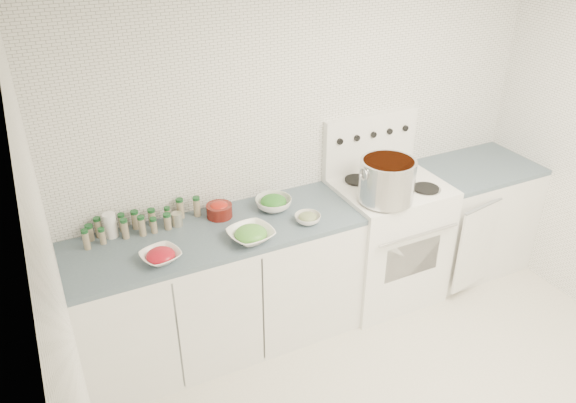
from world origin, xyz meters
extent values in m
cube|color=white|center=(0.00, 1.51, 1.25)|extent=(3.50, 0.02, 2.50)
cube|color=white|center=(-1.76, 0.00, 1.25)|extent=(0.02, 3.00, 2.50)
cube|color=white|center=(-0.82, 1.19, 0.43)|extent=(1.85, 0.62, 0.86)
cube|color=#404F60|center=(-0.82, 1.19, 0.88)|extent=(1.85, 0.62, 0.03)
cube|color=white|center=(0.48, 1.18, 0.46)|extent=(0.76, 0.65, 0.92)
cube|color=black|center=(0.48, 0.86, 0.50)|extent=(0.45, 0.01, 0.28)
cylinder|color=silver|center=(0.48, 0.82, 0.72)|extent=(0.65, 0.02, 0.02)
cube|color=white|center=(0.48, 1.18, 0.93)|extent=(0.76, 0.65, 0.01)
cube|color=white|center=(0.48, 1.47, 1.15)|extent=(0.76, 0.06, 0.43)
cylinder|color=silver|center=(0.30, 1.02, 0.94)|extent=(0.21, 0.21, 0.01)
cylinder|color=black|center=(0.30, 1.02, 0.94)|extent=(0.18, 0.18, 0.01)
cylinder|color=silver|center=(0.66, 1.02, 0.94)|extent=(0.21, 0.21, 0.01)
cylinder|color=black|center=(0.66, 1.02, 0.94)|extent=(0.18, 0.18, 0.01)
cylinder|color=silver|center=(0.30, 1.33, 0.94)|extent=(0.21, 0.21, 0.01)
cylinder|color=black|center=(0.30, 1.33, 0.94)|extent=(0.18, 0.18, 0.01)
cylinder|color=silver|center=(0.66, 1.33, 0.94)|extent=(0.21, 0.21, 0.01)
cylinder|color=black|center=(0.66, 1.33, 0.94)|extent=(0.18, 0.18, 0.01)
cylinder|color=black|center=(0.20, 1.44, 1.22)|extent=(0.04, 0.02, 0.04)
cylinder|color=black|center=(0.34, 1.44, 1.22)|extent=(0.04, 0.02, 0.04)
cylinder|color=black|center=(0.48, 1.44, 1.22)|extent=(0.04, 0.02, 0.04)
cylinder|color=black|center=(0.62, 1.44, 1.22)|extent=(0.04, 0.02, 0.04)
cylinder|color=black|center=(0.76, 1.44, 1.22)|extent=(0.04, 0.02, 0.04)
cube|color=white|center=(1.30, 1.19, 0.43)|extent=(0.89, 0.62, 0.86)
cube|color=#404F60|center=(1.30, 1.19, 0.88)|extent=(0.89, 0.62, 0.03)
cube|color=white|center=(1.07, 0.85, 0.43)|extent=(0.40, 0.08, 0.70)
cylinder|color=silver|center=(0.31, 1.00, 1.09)|extent=(0.37, 0.37, 0.28)
cylinder|color=#CC581C|center=(0.31, 1.00, 1.21)|extent=(0.33, 0.33, 0.03)
torus|color=silver|center=(0.12, 1.00, 1.17)|extent=(0.01, 0.09, 0.09)
torus|color=silver|center=(0.50, 1.00, 1.17)|extent=(0.01, 0.09, 0.09)
imported|color=white|center=(-1.21, 1.04, 0.93)|extent=(0.27, 0.27, 0.05)
ellipsoid|color=#B60F21|center=(-1.21, 1.04, 0.94)|extent=(0.16, 0.16, 0.07)
imported|color=white|center=(-0.66, 1.01, 0.93)|extent=(0.31, 0.31, 0.07)
ellipsoid|color=#367C28|center=(-0.66, 1.01, 0.95)|extent=(0.19, 0.19, 0.09)
imported|color=white|center=(-0.38, 1.29, 0.94)|extent=(0.28, 0.28, 0.08)
ellipsoid|color=#215F1B|center=(-0.38, 1.29, 0.96)|extent=(0.17, 0.17, 0.08)
imported|color=white|center=(-0.26, 1.04, 0.93)|extent=(0.21, 0.21, 0.05)
ellipsoid|color=#2C481C|center=(-0.26, 1.04, 0.94)|extent=(0.12, 0.12, 0.05)
cylinder|color=#57140F|center=(-0.74, 1.35, 0.94)|extent=(0.17, 0.17, 0.08)
ellipsoid|color=#A40B13|center=(-0.74, 1.35, 0.97)|extent=(0.12, 0.12, 0.06)
cylinder|color=white|center=(-1.41, 1.42, 0.98)|extent=(0.09, 0.09, 0.16)
cylinder|color=#B8B19C|center=(-1.02, 1.36, 0.94)|extent=(0.07, 0.07, 0.09)
cylinder|color=gray|center=(-1.54, 1.43, 0.94)|extent=(0.05, 0.05, 0.09)
cylinder|color=#13441E|center=(-1.54, 1.43, 1.00)|extent=(0.05, 0.05, 0.02)
cylinder|color=gray|center=(-1.48, 1.45, 0.96)|extent=(0.04, 0.04, 0.12)
cylinder|color=#13441E|center=(-1.48, 1.45, 1.03)|extent=(0.04, 0.04, 0.02)
cylinder|color=gray|center=(-1.34, 1.45, 0.95)|extent=(0.04, 0.04, 0.10)
cylinder|color=#13441E|center=(-1.34, 1.45, 1.01)|extent=(0.04, 0.04, 0.02)
cylinder|color=gray|center=(-1.26, 1.45, 0.95)|extent=(0.05, 0.05, 0.11)
cylinder|color=#13441E|center=(-1.26, 1.45, 1.02)|extent=(0.05, 0.05, 0.02)
cylinder|color=gray|center=(-1.16, 1.44, 0.95)|extent=(0.05, 0.05, 0.10)
cylinder|color=#13441E|center=(-1.16, 1.44, 1.01)|extent=(0.05, 0.05, 0.02)
cylinder|color=gray|center=(-1.06, 1.43, 0.95)|extent=(0.04, 0.04, 0.09)
cylinder|color=#13441E|center=(-1.06, 1.43, 1.00)|extent=(0.04, 0.04, 0.02)
cylinder|color=gray|center=(-0.97, 1.45, 0.96)|extent=(0.05, 0.05, 0.12)
cylinder|color=#13441E|center=(-0.97, 1.45, 1.03)|extent=(0.05, 0.05, 0.02)
cylinder|color=gray|center=(-0.86, 1.43, 0.96)|extent=(0.05, 0.05, 0.12)
cylinder|color=#13441E|center=(-0.86, 1.43, 1.03)|extent=(0.05, 0.05, 0.02)
cylinder|color=gray|center=(-1.57, 1.34, 0.96)|extent=(0.04, 0.04, 0.11)
cylinder|color=#13441E|center=(-1.57, 1.34, 1.02)|extent=(0.04, 0.04, 0.02)
cylinder|color=gray|center=(-1.48, 1.36, 0.94)|extent=(0.04, 0.04, 0.09)
cylinder|color=#13441E|center=(-1.48, 1.36, 1.00)|extent=(0.04, 0.04, 0.02)
cylinder|color=gray|center=(-1.34, 1.36, 0.96)|extent=(0.04, 0.04, 0.11)
cylinder|color=#13441E|center=(-1.34, 1.36, 1.02)|extent=(0.04, 0.04, 0.02)
cylinder|color=gray|center=(-1.24, 1.35, 0.96)|extent=(0.04, 0.04, 0.12)
cylinder|color=#13441E|center=(-1.24, 1.35, 1.03)|extent=(0.04, 0.04, 0.02)
cylinder|color=gray|center=(-1.17, 1.35, 0.94)|extent=(0.04, 0.04, 0.09)
cylinder|color=#13441E|center=(-1.17, 1.35, 0.99)|extent=(0.04, 0.04, 0.02)
cylinder|color=gray|center=(-1.08, 1.35, 0.95)|extent=(0.05, 0.05, 0.09)
cylinder|color=#13441E|center=(-1.08, 1.35, 1.00)|extent=(0.05, 0.05, 0.02)
camera|label=1|loc=(-1.72, -1.66, 2.76)|focal=35.00mm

